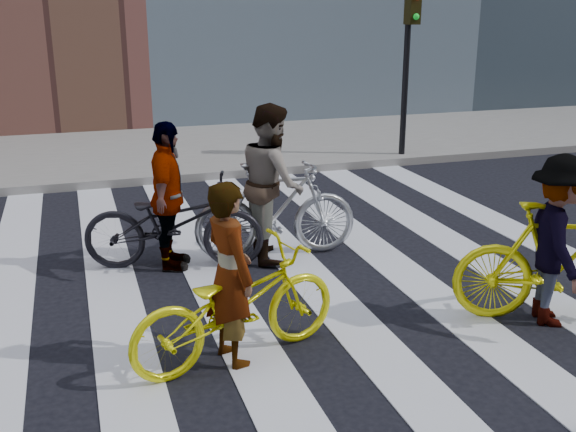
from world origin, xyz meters
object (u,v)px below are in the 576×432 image
rider_mid (272,182)px  rider_right (558,241)px  traffic_signal (409,46)px  rider_left (230,274)px  bike_silver_mid (276,210)px  bike_yellow_left (236,305)px  rider_rear (168,197)px  bike_dark_rear (174,223)px  bike_yellow_right (559,263)px

rider_mid → rider_right: rider_mid is taller
traffic_signal → rider_left: bearing=-127.5°
bike_silver_mid → rider_left: rider_left is taller
traffic_signal → rider_right: bearing=-105.8°
bike_silver_mid → rider_right: rider_right is taller
bike_yellow_left → rider_left: bearing=75.2°
bike_yellow_left → rider_right: 3.16m
traffic_signal → rider_mid: size_ratio=1.73×
bike_silver_mid → rider_rear: bearing=94.7°
bike_yellow_left → rider_rear: size_ratio=1.12×
bike_dark_rear → bike_yellow_left: bearing=-159.8°
bike_silver_mid → rider_right: size_ratio=1.20×
rider_rear → rider_mid: bearing=-74.5°
bike_yellow_right → bike_dark_rear: bearing=74.8°
traffic_signal → rider_left: traffic_signal is taller
rider_right → rider_rear: 4.25m
traffic_signal → bike_silver_mid: traffic_signal is taller
bike_silver_mid → rider_left: size_ratio=1.23×
traffic_signal → rider_mid: traffic_signal is taller
rider_mid → rider_right: bearing=-135.8°
rider_left → rider_mid: size_ratio=0.85×
rider_left → bike_dark_rear: bearing=-11.9°
rider_rear → rider_left: bearing=-159.8°
bike_silver_mid → rider_rear: size_ratio=1.14×
rider_right → bike_silver_mid: bearing=60.9°
traffic_signal → rider_right: (-1.97, -6.94, -1.44)m
traffic_signal → bike_dark_rear: 7.05m
bike_yellow_left → bike_yellow_right: bearing=-108.8°
bike_yellow_left → rider_mid: 2.62m
bike_silver_mid → rider_right: (2.05, -2.59, 0.24)m
bike_yellow_left → bike_silver_mid: bike_silver_mid is taller
bike_dark_rear → rider_mid: bearing=-74.5°
traffic_signal → bike_yellow_right: traffic_signal is taller
bike_yellow_left → rider_left: (-0.05, 0.00, 0.30)m
bike_yellow_left → rider_rear: bearing=-9.5°
bike_yellow_right → traffic_signal: bearing=7.0°
bike_yellow_right → rider_rear: 4.30m
bike_silver_mid → rider_mid: bearing=95.1°
rider_left → rider_mid: bearing=-39.5°
bike_dark_rear → rider_left: (0.12, -2.38, 0.26)m
bike_yellow_left → rider_rear: rider_rear is taller
bike_silver_mid → bike_yellow_right: size_ratio=0.99×
rider_mid → rider_left: bearing=160.5°
bike_silver_mid → rider_mid: rider_mid is taller
bike_dark_rear → rider_rear: (-0.05, 0.00, 0.33)m
rider_mid → bike_silver_mid: bearing=-84.9°
bike_yellow_left → rider_rear: 2.42m
rider_left → bike_yellow_left: bearing=-104.8°
traffic_signal → bike_yellow_left: bearing=-127.2°
bike_yellow_right → rider_rear: (-3.41, 2.60, 0.27)m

